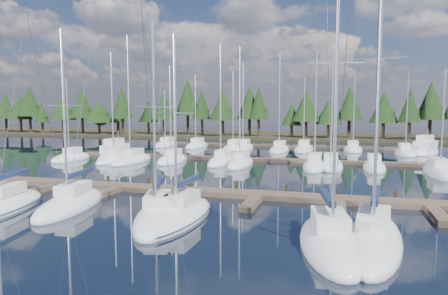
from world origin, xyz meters
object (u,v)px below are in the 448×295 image
(front_sailboat_3, at_px, (157,217))
(motor_yacht_left, at_px, (116,154))
(motor_yacht_right, at_px, (425,150))
(main_dock, at_px, (184,192))
(front_sailboat_6, at_px, (373,240))
(front_sailboat_2, at_px, (71,204))
(front_sailboat_5, at_px, (331,242))
(front_sailboat_4, at_px, (179,216))
(front_sailboat_1, at_px, (1,206))

(front_sailboat_3, relative_size, motor_yacht_left, 1.35)
(motor_yacht_left, bearing_deg, motor_yacht_right, 22.39)
(motor_yacht_right, bearing_deg, main_dock, -123.07)
(front_sailboat_6, bearing_deg, motor_yacht_left, 137.85)
(main_dock, distance_m, motor_yacht_left, 27.57)
(front_sailboat_2, relative_size, front_sailboat_6, 0.77)
(front_sailboat_5, height_order, front_sailboat_6, front_sailboat_6)
(front_sailboat_3, height_order, front_sailboat_5, front_sailboat_5)
(main_dock, bearing_deg, front_sailboat_5, -39.76)
(front_sailboat_4, bearing_deg, front_sailboat_1, -175.55)
(front_sailboat_4, height_order, motor_yacht_right, front_sailboat_4)
(front_sailboat_1, xyz_separation_m, motor_yacht_right, (35.05, 46.46, 0.23))
(motor_yacht_left, bearing_deg, main_dock, -47.67)
(front_sailboat_1, height_order, front_sailboat_4, front_sailboat_1)
(front_sailboat_5, bearing_deg, front_sailboat_3, 170.08)
(front_sailboat_2, distance_m, front_sailboat_4, 8.48)
(front_sailboat_1, relative_size, front_sailboat_3, 1.21)
(main_dock, distance_m, front_sailboat_6, 16.21)
(main_dock, distance_m, front_sailboat_1, 12.99)
(front_sailboat_2, height_order, motor_yacht_right, front_sailboat_2)
(front_sailboat_3, height_order, motor_yacht_right, front_sailboat_3)
(main_dock, xyz_separation_m, front_sailboat_6, (13.64, -8.76, 0.10))
(front_sailboat_5, bearing_deg, motor_yacht_right, 74.43)
(front_sailboat_3, bearing_deg, motor_yacht_left, 125.16)
(front_sailboat_2, relative_size, motor_yacht_left, 1.37)
(front_sailboat_4, distance_m, motor_yacht_left, 34.70)
(front_sailboat_4, xyz_separation_m, motor_yacht_left, (-21.08, 27.56, 0.23))
(front_sailboat_6, xyz_separation_m, motor_yacht_right, (11.31, 47.07, 0.22))
(main_dock, bearing_deg, motor_yacht_right, 56.93)
(front_sailboat_6, distance_m, motor_yacht_right, 48.41)
(front_sailboat_4, bearing_deg, front_sailboat_5, -15.22)
(front_sailboat_4, bearing_deg, front_sailboat_3, -150.85)
(front_sailboat_2, xyz_separation_m, front_sailboat_6, (19.56, -2.41, 0.02))
(front_sailboat_3, bearing_deg, front_sailboat_5, -9.92)
(front_sailboat_3, xyz_separation_m, front_sailboat_5, (10.27, -1.80, 0.02))
(front_sailboat_3, xyz_separation_m, motor_yacht_left, (-19.88, 28.23, 0.22))
(main_dock, distance_m, front_sailboat_2, 8.68)
(front_sailboat_6, distance_m, motor_yacht_left, 43.43)
(front_sailboat_1, xyz_separation_m, front_sailboat_6, (23.74, -0.60, 0.02))
(motor_yacht_left, bearing_deg, front_sailboat_6, -42.15)
(motor_yacht_left, bearing_deg, front_sailboat_3, -54.84)
(front_sailboat_2, distance_m, front_sailboat_3, 7.39)
(front_sailboat_6, bearing_deg, front_sailboat_1, 178.54)
(front_sailboat_5, relative_size, motor_yacht_right, 1.63)
(front_sailboat_5, relative_size, motor_yacht_left, 1.74)
(front_sailboat_3, distance_m, front_sailboat_6, 12.35)
(front_sailboat_4, bearing_deg, front_sailboat_2, 174.41)
(front_sailboat_2, relative_size, front_sailboat_4, 1.07)
(front_sailboat_4, relative_size, front_sailboat_5, 0.74)
(front_sailboat_3, bearing_deg, front_sailboat_6, -4.26)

